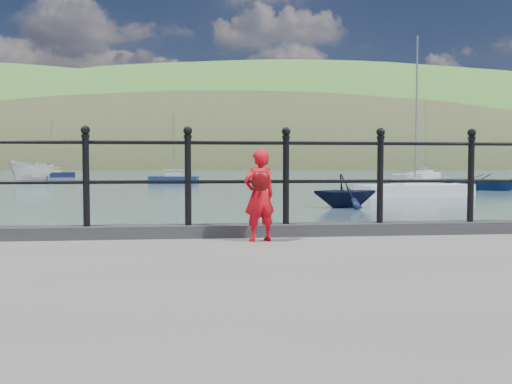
{
  "coord_description": "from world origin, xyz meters",
  "views": [
    {
      "loc": [
        -0.49,
        -6.74,
        1.89
      ],
      "look_at": [
        0.22,
        -0.2,
        1.55
      ],
      "focal_mm": 38.0,
      "sensor_mm": 36.0,
      "label": 1
    }
  ],
  "objects": [
    {
      "name": "launch_blue",
      "position": [
        20.26,
        30.26,
        0.6
      ],
      "size": [
        6.89,
        7.08,
        1.2
      ],
      "primitive_type": "imported",
      "rotation": [
        0.0,
        0.0,
        0.7
      ],
      "color": "navy",
      "rests_on": "ground"
    },
    {
      "name": "far_shore",
      "position": [
        38.34,
        239.41,
        -22.57
      ],
      "size": [
        830.0,
        200.0,
        156.0
      ],
      "color": "#333A21",
      "rests_on": "ground"
    },
    {
      "name": "launch_white",
      "position": [
        -16.34,
        47.46,
        1.1
      ],
      "size": [
        4.37,
        6.07,
        2.2
      ],
      "primitive_type": "imported",
      "rotation": [
        0.0,
        0.0,
        -0.44
      ],
      "color": "silver",
      "rests_on": "ground"
    },
    {
      "name": "railing",
      "position": [
        0.0,
        -0.15,
        1.82
      ],
      "size": [
        18.11,
        0.11,
        1.2
      ],
      "color": "black",
      "rests_on": "kerb"
    },
    {
      "name": "sailboat_left",
      "position": [
        -20.39,
        70.68,
        0.34
      ],
      "size": [
        5.77,
        4.33,
        8.09
      ],
      "rotation": [
        0.0,
        0.0,
        0.52
      ],
      "color": "#0E1433",
      "rests_on": "ground"
    },
    {
      "name": "sailboat_far",
      "position": [
        30.35,
        64.13,
        0.34
      ],
      "size": [
        6.53,
        6.79,
        10.43
      ],
      "rotation": [
        0.0,
        0.0,
        0.82
      ],
      "color": "silver",
      "rests_on": "ground"
    },
    {
      "name": "kerb",
      "position": [
        0.0,
        -0.15,
        1.07
      ],
      "size": [
        60.0,
        0.3,
        0.15
      ],
      "primitive_type": "cube",
      "color": "#28282B",
      "rests_on": "quay"
    },
    {
      "name": "sailboat_port",
      "position": [
        -2.71,
        45.09,
        0.34
      ],
      "size": [
        4.77,
        2.23,
        6.86
      ],
      "rotation": [
        0.0,
        0.0,
        -0.17
      ],
      "color": "navy",
      "rests_on": "ground"
    },
    {
      "name": "child",
      "position": [
        0.22,
        -0.57,
        1.54
      ],
      "size": [
        0.45,
        0.37,
        1.06
      ],
      "rotation": [
        0.0,
        0.0,
        3.49
      ],
      "color": "red",
      "rests_on": "quay"
    },
    {
      "name": "launch_navy",
      "position": [
        5.82,
        15.87,
        0.73
      ],
      "size": [
        2.89,
        2.54,
        1.45
      ],
      "primitive_type": "imported",
      "rotation": [
        0.0,
        0.0,
        1.63
      ],
      "color": "black",
      "rests_on": "ground"
    },
    {
      "name": "ground",
      "position": [
        0.0,
        0.0,
        0.0
      ],
      "size": [
        600.0,
        600.0,
        0.0
      ],
      "primitive_type": "plane",
      "color": "#2D4251",
      "rests_on": "ground"
    },
    {
      "name": "sailboat_near",
      "position": [
        11.93,
        23.05,
        0.34
      ],
      "size": [
        7.07,
        3.24,
        9.3
      ],
      "rotation": [
        0.0,
        0.0,
        0.2
      ],
      "color": "silver",
      "rests_on": "ground"
    }
  ]
}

